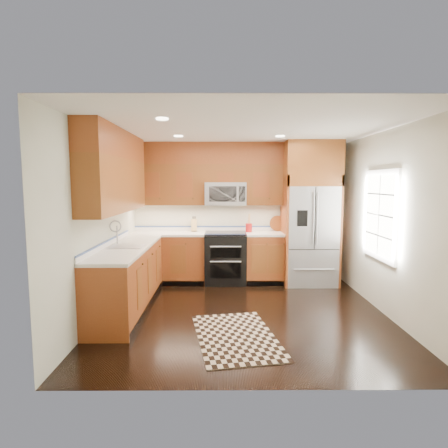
{
  "coord_description": "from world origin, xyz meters",
  "views": [
    {
      "loc": [
        -0.32,
        -5.19,
        1.87
      ],
      "look_at": [
        -0.28,
        0.6,
        1.22
      ],
      "focal_mm": 30.0,
      "sensor_mm": 36.0,
      "label": 1
    }
  ],
  "objects_px": {
    "utensil_crock": "(249,226)",
    "rug": "(236,336)",
    "knife_block": "(194,225)",
    "range": "(225,258)",
    "refrigerator": "(310,213)"
  },
  "relations": [
    {
      "from": "knife_block",
      "to": "refrigerator",
      "type": "bearing_deg",
      "value": -6.83
    },
    {
      "from": "refrigerator",
      "to": "knife_block",
      "type": "relative_size",
      "value": 8.98
    },
    {
      "from": "rug",
      "to": "utensil_crock",
      "type": "relative_size",
      "value": 4.45
    },
    {
      "from": "refrigerator",
      "to": "range",
      "type": "bearing_deg",
      "value": 178.6
    },
    {
      "from": "refrigerator",
      "to": "rug",
      "type": "distance_m",
      "value": 3.12
    },
    {
      "from": "knife_block",
      "to": "utensil_crock",
      "type": "distance_m",
      "value": 1.04
    },
    {
      "from": "refrigerator",
      "to": "utensil_crock",
      "type": "height_order",
      "value": "refrigerator"
    },
    {
      "from": "utensil_crock",
      "to": "range",
      "type": "bearing_deg",
      "value": -164.42
    },
    {
      "from": "rug",
      "to": "refrigerator",
      "type": "bearing_deg",
      "value": 49.4
    },
    {
      "from": "range",
      "to": "rug",
      "type": "relative_size",
      "value": 0.62
    },
    {
      "from": "knife_block",
      "to": "utensil_crock",
      "type": "xyz_separation_m",
      "value": [
        1.04,
        -0.1,
        0.0
      ]
    },
    {
      "from": "refrigerator",
      "to": "utensil_crock",
      "type": "bearing_deg",
      "value": 171.77
    },
    {
      "from": "utensil_crock",
      "to": "rug",
      "type": "bearing_deg",
      "value": -97.39
    },
    {
      "from": "refrigerator",
      "to": "utensil_crock",
      "type": "distance_m",
      "value": 1.15
    },
    {
      "from": "rug",
      "to": "knife_block",
      "type": "height_order",
      "value": "knife_block"
    }
  ]
}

